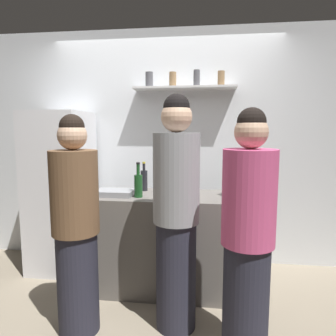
{
  "coord_description": "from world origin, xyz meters",
  "views": [
    {
      "loc": [
        0.45,
        -2.19,
        1.5
      ],
      "look_at": [
        0.11,
        0.54,
        1.15
      ],
      "focal_mm": 32.41,
      "sensor_mm": 36.0,
      "label": 1
    }
  ],
  "objects_px": {
    "baking_pan": "(115,193)",
    "person_grey_hoodie": "(176,215)",
    "water_bottle_plastic": "(174,186)",
    "refrigerator": "(61,191)",
    "wine_bottle_green_glass": "(138,185)",
    "person_brown_jacket": "(76,228)",
    "person_pink_top": "(248,239)",
    "wine_bottle_dark_glass": "(144,180)",
    "utensil_holder": "(229,189)"
  },
  "relations": [
    {
      "from": "baking_pan",
      "to": "person_grey_hoodie",
      "type": "xyz_separation_m",
      "value": [
        0.61,
        -0.49,
        -0.05
      ]
    },
    {
      "from": "water_bottle_plastic",
      "to": "refrigerator",
      "type": "bearing_deg",
      "value": 162.89
    },
    {
      "from": "wine_bottle_green_glass",
      "to": "person_brown_jacket",
      "type": "xyz_separation_m",
      "value": [
        -0.34,
        -0.58,
        -0.23
      ]
    },
    {
      "from": "person_pink_top",
      "to": "refrigerator",
      "type": "bearing_deg",
      "value": 162.36
    },
    {
      "from": "baking_pan",
      "to": "wine_bottle_green_glass",
      "type": "xyz_separation_m",
      "value": [
        0.23,
        -0.05,
        0.09
      ]
    },
    {
      "from": "wine_bottle_green_glass",
      "to": "person_brown_jacket",
      "type": "bearing_deg",
      "value": -120.3
    },
    {
      "from": "water_bottle_plastic",
      "to": "person_grey_hoodie",
      "type": "height_order",
      "value": "person_grey_hoodie"
    },
    {
      "from": "person_brown_jacket",
      "to": "person_pink_top",
      "type": "xyz_separation_m",
      "value": [
        1.2,
        -0.11,
        0.02
      ]
    },
    {
      "from": "person_brown_jacket",
      "to": "wine_bottle_dark_glass",
      "type": "bearing_deg",
      "value": -109.68
    },
    {
      "from": "person_grey_hoodie",
      "to": "wine_bottle_dark_glass",
      "type": "bearing_deg",
      "value": -21.66
    },
    {
      "from": "baking_pan",
      "to": "utensil_holder",
      "type": "bearing_deg",
      "value": 6.02
    },
    {
      "from": "person_brown_jacket",
      "to": "wine_bottle_green_glass",
      "type": "bearing_deg",
      "value": -119.43
    },
    {
      "from": "baking_pan",
      "to": "wine_bottle_dark_glass",
      "type": "bearing_deg",
      "value": 48.02
    },
    {
      "from": "utensil_holder",
      "to": "person_grey_hoodie",
      "type": "xyz_separation_m",
      "value": [
        -0.43,
        -0.6,
        -0.09
      ]
    },
    {
      "from": "wine_bottle_dark_glass",
      "to": "water_bottle_plastic",
      "type": "xyz_separation_m",
      "value": [
        0.33,
        -0.25,
        -0.01
      ]
    },
    {
      "from": "baking_pan",
      "to": "wine_bottle_dark_glass",
      "type": "height_order",
      "value": "wine_bottle_dark_glass"
    },
    {
      "from": "wine_bottle_dark_glass",
      "to": "water_bottle_plastic",
      "type": "bearing_deg",
      "value": -37.09
    },
    {
      "from": "wine_bottle_dark_glass",
      "to": "person_pink_top",
      "type": "xyz_separation_m",
      "value": [
        0.88,
        -0.98,
        -0.21
      ]
    },
    {
      "from": "refrigerator",
      "to": "wine_bottle_dark_glass",
      "type": "relative_size",
      "value": 5.89
    },
    {
      "from": "utensil_holder",
      "to": "wine_bottle_green_glass",
      "type": "distance_m",
      "value": 0.83
    },
    {
      "from": "water_bottle_plastic",
      "to": "person_pink_top",
      "type": "bearing_deg",
      "value": -53.09
    },
    {
      "from": "refrigerator",
      "to": "utensil_holder",
      "type": "bearing_deg",
      "value": -9.11
    },
    {
      "from": "wine_bottle_green_glass",
      "to": "person_pink_top",
      "type": "distance_m",
      "value": 1.12
    },
    {
      "from": "utensil_holder",
      "to": "person_brown_jacket",
      "type": "bearing_deg",
      "value": -147.41
    },
    {
      "from": "baking_pan",
      "to": "water_bottle_plastic",
      "type": "bearing_deg",
      "value": 0.29
    },
    {
      "from": "wine_bottle_dark_glass",
      "to": "person_pink_top",
      "type": "distance_m",
      "value": 1.33
    },
    {
      "from": "person_grey_hoodie",
      "to": "wine_bottle_green_glass",
      "type": "bearing_deg",
      "value": -8.63
    },
    {
      "from": "baking_pan",
      "to": "wine_bottle_dark_glass",
      "type": "xyz_separation_m",
      "value": [
        0.22,
        0.25,
        0.08
      ]
    },
    {
      "from": "water_bottle_plastic",
      "to": "person_grey_hoodie",
      "type": "distance_m",
      "value": 0.51
    },
    {
      "from": "wine_bottle_green_glass",
      "to": "water_bottle_plastic",
      "type": "height_order",
      "value": "wine_bottle_green_glass"
    },
    {
      "from": "refrigerator",
      "to": "water_bottle_plastic",
      "type": "distance_m",
      "value": 1.33
    },
    {
      "from": "person_brown_jacket",
      "to": "person_pink_top",
      "type": "distance_m",
      "value": 1.21
    },
    {
      "from": "person_grey_hoodie",
      "to": "water_bottle_plastic",
      "type": "bearing_deg",
      "value": -42.04
    },
    {
      "from": "person_grey_hoodie",
      "to": "person_pink_top",
      "type": "height_order",
      "value": "person_grey_hoodie"
    },
    {
      "from": "baking_pan",
      "to": "person_grey_hoodie",
      "type": "relative_size",
      "value": 0.19
    },
    {
      "from": "refrigerator",
      "to": "baking_pan",
      "type": "bearing_deg",
      "value": -28.72
    },
    {
      "from": "water_bottle_plastic",
      "to": "person_pink_top",
      "type": "height_order",
      "value": "person_pink_top"
    },
    {
      "from": "refrigerator",
      "to": "water_bottle_plastic",
      "type": "height_order",
      "value": "refrigerator"
    },
    {
      "from": "wine_bottle_dark_glass",
      "to": "wine_bottle_green_glass",
      "type": "distance_m",
      "value": 0.3
    },
    {
      "from": "utensil_holder",
      "to": "water_bottle_plastic",
      "type": "xyz_separation_m",
      "value": [
        -0.49,
        -0.11,
        0.04
      ]
    },
    {
      "from": "water_bottle_plastic",
      "to": "person_pink_top",
      "type": "distance_m",
      "value": 0.94
    },
    {
      "from": "utensil_holder",
      "to": "water_bottle_plastic",
      "type": "distance_m",
      "value": 0.51
    },
    {
      "from": "wine_bottle_green_glass",
      "to": "water_bottle_plastic",
      "type": "distance_m",
      "value": 0.32
    },
    {
      "from": "refrigerator",
      "to": "person_brown_jacket",
      "type": "height_order",
      "value": "refrigerator"
    },
    {
      "from": "person_grey_hoodie",
      "to": "person_pink_top",
      "type": "relative_size",
      "value": 1.07
    },
    {
      "from": "wine_bottle_dark_glass",
      "to": "person_brown_jacket",
      "type": "relative_size",
      "value": 0.18
    },
    {
      "from": "refrigerator",
      "to": "water_bottle_plastic",
      "type": "relative_size",
      "value": 7.48
    },
    {
      "from": "wine_bottle_dark_glass",
      "to": "refrigerator",
      "type": "bearing_deg",
      "value": 171.33
    },
    {
      "from": "wine_bottle_dark_glass",
      "to": "person_brown_jacket",
      "type": "distance_m",
      "value": 0.96
    },
    {
      "from": "person_pink_top",
      "to": "water_bottle_plastic",
      "type": "bearing_deg",
      "value": 140.97
    }
  ]
}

